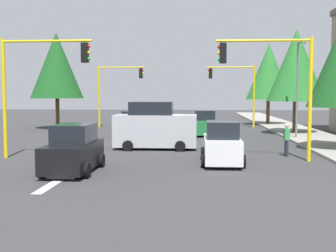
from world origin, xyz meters
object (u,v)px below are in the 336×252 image
(traffic_signal_far_left, at_px, (235,84))
(car_white, at_px, (222,144))
(street_lamp_curbside, at_px, (299,78))
(car_black, at_px, (74,150))
(tree_roadside_mid, at_px, (296,65))
(car_red, at_px, (134,125))
(car_green, at_px, (205,124))
(delivery_van_silver, at_px, (155,127))
(traffic_signal_near_left, at_px, (273,74))
(traffic_signal_far_right, at_px, (117,84))
(tree_roadside_far, at_px, (269,72))
(traffic_signal_near_right, at_px, (38,74))
(tree_opposite_side, at_px, (57,66))
(pedestrian_crossing, at_px, (287,139))

(traffic_signal_far_left, relative_size, car_white, 1.50)
(street_lamp_curbside, xyz_separation_m, car_black, (13.08, -12.15, -3.45))
(traffic_signal_far_left, bearing_deg, car_white, -6.66)
(tree_roadside_mid, bearing_deg, traffic_signal_far_left, -144.60)
(car_red, height_order, car_green, same)
(delivery_van_silver, relative_size, car_red, 1.14)
(traffic_signal_near_left, relative_size, traffic_signal_far_right, 0.99)
(traffic_signal_near_left, bearing_deg, traffic_signal_far_left, 179.99)
(traffic_signal_far_right, height_order, car_white, traffic_signal_far_right)
(tree_roadside_mid, bearing_deg, car_green, -77.41)
(traffic_signal_far_left, height_order, tree_roadside_far, tree_roadside_far)
(traffic_signal_far_right, bearing_deg, delivery_van_silver, 18.67)
(car_green, bearing_deg, car_red, -71.94)
(tree_roadside_far, bearing_deg, tree_roadside_mid, 2.86)
(traffic_signal_near_left, xyz_separation_m, car_white, (0.92, -2.44, -3.27))
(car_white, relative_size, car_black, 1.00)
(traffic_signal_far_left, xyz_separation_m, delivery_van_silver, (16.00, -6.07, -2.90))
(traffic_signal_near_left, xyz_separation_m, traffic_signal_far_right, (-20.00, -11.47, 0.04))
(traffic_signal_near_left, height_order, traffic_signal_far_right, traffic_signal_far_right)
(traffic_signal_far_left, distance_m, delivery_van_silver, 17.36)
(street_lamp_curbside, relative_size, car_red, 1.67)
(traffic_signal_near_right, relative_size, car_red, 1.42)
(car_green, distance_m, car_white, 13.31)
(tree_opposite_side, relative_size, car_green, 2.23)
(traffic_signal_far_left, xyz_separation_m, car_green, (7.63, -3.02, -3.29))
(tree_opposite_side, bearing_deg, traffic_signal_far_left, 96.81)
(car_red, distance_m, car_green, 5.60)
(traffic_signal_near_right, relative_size, delivery_van_silver, 1.24)
(car_red, xyz_separation_m, car_green, (-1.74, 5.32, -0.00))
(traffic_signal_near_left, relative_size, car_red, 1.41)
(traffic_signal_near_left, relative_size, tree_opposite_side, 0.66)
(traffic_signal_near_left, relative_size, street_lamp_curbside, 0.84)
(delivery_van_silver, bearing_deg, tree_roadside_mid, 134.05)
(delivery_van_silver, distance_m, car_red, 7.02)
(traffic_signal_near_left, bearing_deg, street_lamp_curbside, 160.16)
(traffic_signal_near_right, height_order, traffic_signal_far_left, traffic_signal_near_right)
(car_white, bearing_deg, delivery_van_silver, -143.58)
(car_red, xyz_separation_m, pedestrian_crossing, (9.07, 9.37, 0.01))
(car_green, bearing_deg, traffic_signal_far_left, 158.42)
(traffic_signal_near_left, relative_size, tree_roadside_mid, 0.70)
(traffic_signal_far_right, relative_size, car_white, 1.51)
(street_lamp_curbside, bearing_deg, car_white, -29.29)
(traffic_signal_far_right, height_order, car_black, traffic_signal_far_right)
(car_black, bearing_deg, tree_opposite_side, -159.44)
(traffic_signal_near_right, relative_size, traffic_signal_far_left, 1.01)
(traffic_signal_near_right, bearing_deg, tree_opposite_side, -163.72)
(traffic_signal_far_left, distance_m, car_white, 21.32)
(tree_opposite_side, xyz_separation_m, car_white, (18.92, 14.29, -4.99))
(traffic_signal_far_right, relative_size, car_green, 1.49)
(tree_roadside_far, bearing_deg, traffic_signal_far_left, -43.26)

